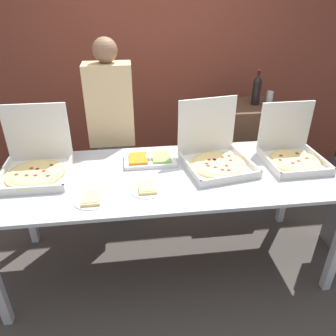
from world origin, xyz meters
name	(u,v)px	position (x,y,z in m)	size (l,w,h in m)	color
ground_plane	(168,262)	(0.00, 0.00, 0.00)	(16.00, 16.00, 0.00)	#423D38
brick_wall_behind	(149,57)	(0.00, 1.70, 1.40)	(10.00, 0.06, 2.80)	brown
buffet_table	(168,184)	(0.00, 0.00, 0.79)	(2.49, 0.95, 0.88)	#B7BABF
pizza_box_near_right	(292,152)	(0.98, 0.08, 0.96)	(0.44, 0.46, 0.43)	silver
pizza_box_far_right	(215,155)	(0.38, 0.11, 0.96)	(0.55, 0.57, 0.47)	silver
pizza_box_near_left	(36,163)	(-0.95, 0.14, 0.96)	(0.47, 0.49, 0.47)	silver
paper_plate_front_left	(147,188)	(-0.16, -0.19, 0.89)	(0.25, 0.25, 0.03)	white
paper_plate_front_center	(91,199)	(-0.53, -0.27, 0.89)	(0.23, 0.23, 0.03)	white
veggie_tray	(150,160)	(-0.12, 0.20, 0.90)	(0.40, 0.23, 0.05)	white
sideboard_podium	(243,150)	(0.96, 1.03, 0.52)	(0.59, 0.53, 1.03)	#4C3323
soda_bottle	(257,89)	(1.02, 1.03, 1.19)	(0.08, 0.08, 0.35)	black
soda_can_silver	(270,97)	(1.18, 1.05, 1.10)	(0.07, 0.07, 0.12)	silver
person_guest_cap	(112,134)	(-0.42, 0.72, 0.91)	(0.40, 0.22, 1.74)	slate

